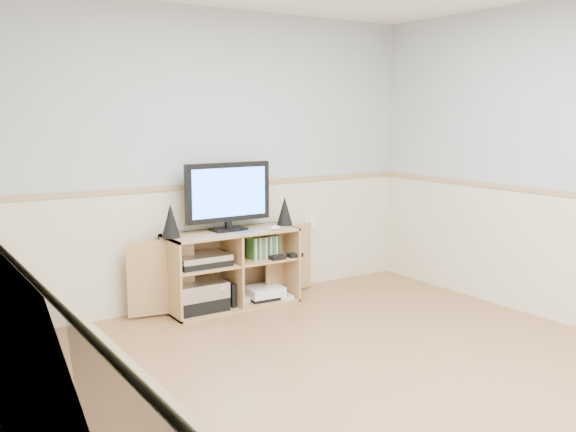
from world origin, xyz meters
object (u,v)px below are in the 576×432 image
object	(u,v)px
media_cabinet	(229,267)
monitor	(228,194)
keyboard	(250,232)
game_consoles	(262,293)

from	to	relation	value
media_cabinet	monitor	bearing A→B (deg)	-90.00
media_cabinet	keyboard	bearing A→B (deg)	-61.95
media_cabinet	monitor	world-z (taller)	monitor
media_cabinet	keyboard	world-z (taller)	keyboard
monitor	game_consoles	distance (m)	0.94
game_consoles	media_cabinet	bearing A→B (deg)	167.52
media_cabinet	game_consoles	world-z (taller)	media_cabinet
media_cabinet	monitor	xyz separation A→B (m)	(0.00, -0.00, 0.63)
keyboard	game_consoles	world-z (taller)	keyboard
monitor	keyboard	xyz separation A→B (m)	(0.10, -0.19, -0.31)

